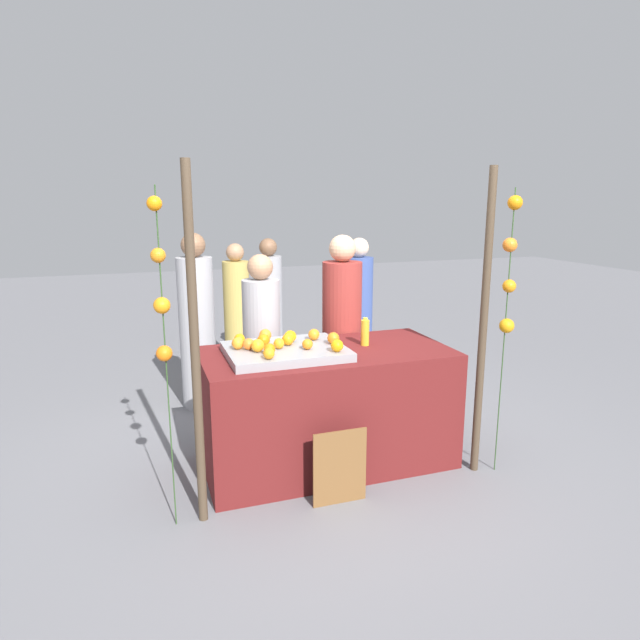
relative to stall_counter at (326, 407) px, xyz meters
name	(u,v)px	position (x,y,z in m)	size (l,w,h in m)	color
ground_plane	(326,460)	(0.00, 0.00, -0.44)	(24.00, 24.00, 0.00)	slate
stall_counter	(326,407)	(0.00, 0.00, 0.00)	(1.83, 0.89, 0.88)	#5B1919
orange_tray	(285,351)	(-0.32, -0.02, 0.47)	(0.83, 0.65, 0.06)	gray
orange_0	(337,346)	(-0.01, -0.25, 0.54)	(0.09, 0.09, 0.09)	orange
orange_1	(258,346)	(-0.53, -0.08, 0.54)	(0.09, 0.09, 0.09)	orange
orange_2	(249,344)	(-0.58, 0.00, 0.54)	(0.08, 0.08, 0.08)	orange
orange_3	(307,344)	(-0.19, -0.12, 0.54)	(0.08, 0.08, 0.08)	orange
orange_4	(238,343)	(-0.65, 0.04, 0.54)	(0.09, 0.09, 0.09)	orange
orange_5	(314,334)	(-0.06, 0.11, 0.54)	(0.08, 0.08, 0.08)	orange
orange_6	(269,354)	(-0.50, -0.27, 0.54)	(0.08, 0.08, 0.08)	orange
orange_7	(288,339)	(-0.29, 0.03, 0.54)	(0.09, 0.09, 0.09)	orange
orange_8	(333,338)	(0.03, -0.05, 0.54)	(0.09, 0.09, 0.09)	orange
orange_9	(264,340)	(-0.46, 0.06, 0.54)	(0.09, 0.09, 0.09)	orange
orange_10	(265,335)	(-0.41, 0.20, 0.54)	(0.09, 0.09, 0.09)	orange
orange_11	(279,344)	(-0.37, -0.04, 0.54)	(0.08, 0.08, 0.08)	orange
orange_12	(270,349)	(-0.47, -0.17, 0.54)	(0.08, 0.08, 0.08)	orange
orange_13	(240,339)	(-0.61, 0.17, 0.54)	(0.08, 0.08, 0.08)	orange
orange_14	(290,336)	(-0.25, 0.10, 0.54)	(0.09, 0.09, 0.09)	orange
juice_bottle	(365,332)	(0.33, 0.05, 0.54)	(0.06, 0.06, 0.21)	gold
chalkboard_sign	(339,468)	(-0.12, -0.58, -0.19)	(0.37, 0.03, 0.52)	brown
vendor_left	(262,353)	(-0.34, 0.65, 0.28)	(0.31, 0.31, 1.54)	#99999E
vendor_right	(342,339)	(0.36, 0.62, 0.34)	(0.34, 0.34, 1.68)	maroon
crowd_person_0	(358,314)	(1.02, 1.81, 0.29)	(0.31, 0.31, 1.56)	#384C8C
crowd_person_1	(269,308)	(0.18, 2.52, 0.27)	(0.31, 0.31, 1.53)	#99999E
crowd_person_2	(237,313)	(-0.21, 2.44, 0.25)	(0.30, 0.30, 1.49)	tan
crowd_person_3	(197,328)	(-0.77, 1.49, 0.34)	(0.33, 0.33, 1.67)	#99999E
canopy_post_left	(195,352)	(-0.99, -0.49, 0.65)	(0.06, 0.06, 2.18)	#473828
canopy_post_right	(483,326)	(0.99, -0.49, 0.65)	(0.06, 0.06, 2.18)	#473828
garland_strand_left	(161,293)	(-1.17, -0.49, 1.01)	(0.10, 0.10, 2.04)	#2D4C23
garland_strand_right	(510,269)	(1.14, -0.54, 1.06)	(0.11, 0.12, 2.04)	#2D4C23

